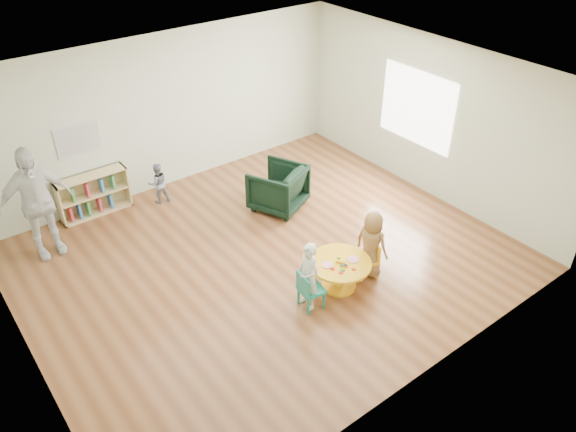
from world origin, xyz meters
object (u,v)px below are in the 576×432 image
Objects in this scene: child_left at (308,277)px; child_right at (371,244)px; kid_chair_left at (309,289)px; adult_caretaker at (36,203)px; armchair at (278,188)px; toddler at (158,183)px; activity_table at (340,270)px; kid_chair_right at (370,259)px; bookshelf at (92,194)px.

child_left is 1.18m from child_right.
adult_caretaker is at bearing -137.38° from kid_chair_left.
armchair reaches higher than kid_chair_left.
child_left is at bearing -56.14° from adult_caretaker.
kid_chair_left is 0.78× the size of toddler.
child_left is (-1.18, -2.29, 0.13)m from armchair.
activity_table is 0.86× the size of child_left.
child_left reaches higher than kid_chair_right.
kid_chair_left is 1.21m from child_right.
kid_chair_right is at bearing -6.25° from activity_table.
kid_chair_right is 0.72× the size of toddler.
toddler is (-1.00, 3.68, 0.07)m from activity_table.
toddler is 2.16m from adult_caretaker.
child_right is at bearing 98.83° from kid_chair_left.
child_right is (0.03, 0.02, 0.24)m from kid_chair_right.
toddler is 0.41× the size of adult_caretaker.
kid_chair_right is 0.51× the size of child_right.
bookshelf is 4.84m from child_right.
kid_chair_left is at bearing -21.37° from child_left.
adult_caretaker is (-2.07, -0.32, 0.54)m from toddler.
child_right is 0.58× the size of adult_caretaker.
child_right is at bearing -3.59° from activity_table.
activity_table is at bearing 114.91° from toddler.
armchair is (1.19, 2.32, 0.08)m from kid_chair_left.
armchair is at bearing 159.95° from kid_chair_left.
armchair reaches higher than toddler.
toddler reaches higher than activity_table.
bookshelf is (-2.59, 4.09, 0.08)m from kid_chair_right.
toddler is (-0.37, 3.75, 0.06)m from kid_chair_left.
armchair is 3.84m from adult_caretaker.
kid_chair_left is at bearing 37.86° from armchair.
activity_table is 1.65× the size of kid_chair_right.
child_right is 1.41× the size of toddler.
child_right is at bearing -34.15° from kid_chair_right.
kid_chair_right is (1.16, 0.01, -0.02)m from kid_chair_left.
armchair is at bearing 147.27° from toddler.
adult_caretaker reaches higher than armchair.
armchair is at bearing 75.77° from activity_table.
kid_chair_left is 0.20m from child_left.
activity_table is at bearing 50.91° from armchair.
kid_chair_right is at bearing 89.65° from child_left.
kid_chair_left is 0.49× the size of bookshelf.
toddler is (1.06, -0.35, 0.01)m from bookshelf.
activity_table is 0.61m from child_right.
bookshelf is 1.12m from toddler.
child_right reaches higher than toddler.
child_right is 4.04m from toddler.
armchair is at bearing -34.28° from bookshelf.
child_left is (0.01, 0.03, 0.20)m from kid_chair_left.
activity_table is 0.65m from child_left.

